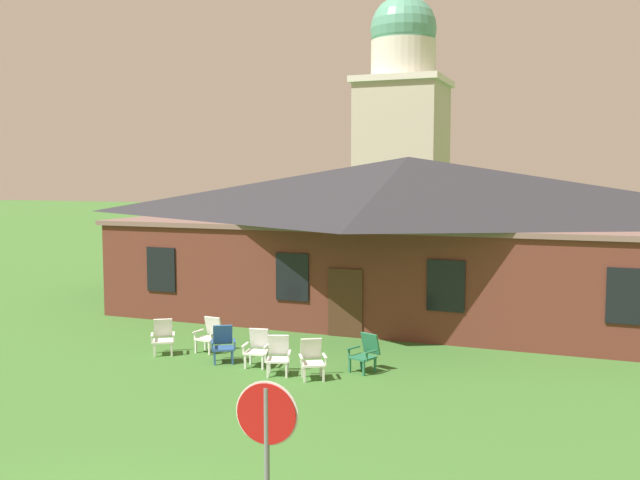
# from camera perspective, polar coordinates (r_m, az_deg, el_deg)

# --- Properties ---
(brick_building) EXTENTS (20.12, 10.40, 5.60)m
(brick_building) POSITION_cam_1_polar(r_m,az_deg,el_deg) (26.01, 7.09, 0.62)
(brick_building) COLOR brown
(brick_building) RESTS_ON ground
(dome_tower) EXTENTS (5.18, 5.18, 16.30)m
(dome_tower) POSITION_cam_1_polar(r_m,az_deg,el_deg) (42.74, 6.66, 8.46)
(dome_tower) COLOR #BCB29E
(dome_tower) RESTS_ON ground
(stop_sign) EXTENTS (0.80, 0.11, 2.47)m
(stop_sign) POSITION_cam_1_polar(r_m,az_deg,el_deg) (8.96, -4.32, -15.66)
(stop_sign) COLOR slate
(stop_sign) RESTS_ON ground
(lawn_chair_by_porch) EXTENTS (0.84, 0.87, 0.96)m
(lawn_chair_by_porch) POSITION_cam_1_polar(r_m,az_deg,el_deg) (20.22, -12.55, -7.56)
(lawn_chair_by_porch) COLOR silver
(lawn_chair_by_porch) RESTS_ON ground
(lawn_chair_near_door) EXTENTS (0.68, 0.72, 0.96)m
(lawn_chair_near_door) POSITION_cam_1_polar(r_m,az_deg,el_deg) (20.25, -8.88, -7.48)
(lawn_chair_near_door) COLOR silver
(lawn_chair_near_door) RESTS_ON ground
(lawn_chair_left_end) EXTENTS (0.83, 0.86, 0.96)m
(lawn_chair_left_end) POSITION_cam_1_polar(r_m,az_deg,el_deg) (19.12, -7.83, -8.23)
(lawn_chair_left_end) COLOR #2D5693
(lawn_chair_left_end) RESTS_ON ground
(lawn_chair_middle) EXTENTS (0.71, 0.75, 0.96)m
(lawn_chair_middle) POSITION_cam_1_polar(r_m,az_deg,el_deg) (18.62, -5.06, -8.58)
(lawn_chair_middle) COLOR white
(lawn_chair_middle) RESTS_ON ground
(lawn_chair_right_end) EXTENTS (0.76, 0.82, 0.96)m
(lawn_chair_right_end) POSITION_cam_1_polar(r_m,az_deg,el_deg) (17.85, -3.40, -9.17)
(lawn_chair_right_end) COLOR white
(lawn_chair_right_end) RESTS_ON ground
(lawn_chair_far_side) EXTENTS (0.83, 0.86, 0.96)m
(lawn_chair_far_side) POSITION_cam_1_polar(r_m,az_deg,el_deg) (17.46, -0.65, -9.49)
(lawn_chair_far_side) COLOR silver
(lawn_chair_far_side) RESTS_ON ground
(lawn_chair_under_eave) EXTENTS (0.78, 0.83, 0.96)m
(lawn_chair_under_eave) POSITION_cam_1_polar(r_m,az_deg,el_deg) (18.06, 3.70, -9.00)
(lawn_chair_under_eave) COLOR #28704C
(lawn_chair_under_eave) RESTS_ON ground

